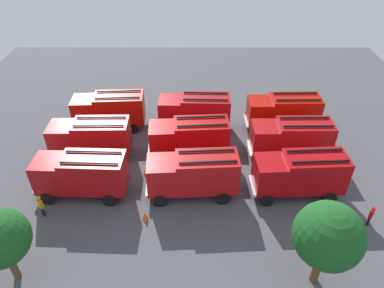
% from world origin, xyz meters
% --- Properties ---
extents(ground_plane, '(55.10, 55.10, 0.00)m').
position_xyz_m(ground_plane, '(0.00, 0.00, 0.00)').
color(ground_plane, '#4C4C51').
extents(fire_truck_0, '(7.24, 2.84, 3.88)m').
position_xyz_m(fire_truck_0, '(-9.11, -4.51, 2.15)').
color(fire_truck_0, '#B70F05').
rests_on(fire_truck_0, ground).
extents(fire_truck_1, '(7.28, 2.96, 3.88)m').
position_xyz_m(fire_truck_1, '(-0.28, -4.61, 2.15)').
color(fire_truck_1, '#B20F13').
rests_on(fire_truck_1, ground).
extents(fire_truck_2, '(7.32, 3.07, 3.88)m').
position_xyz_m(fire_truck_2, '(8.30, -4.89, 2.15)').
color(fire_truck_2, '#AC1108').
rests_on(fire_truck_2, ground).
extents(fire_truck_3, '(7.22, 2.81, 3.88)m').
position_xyz_m(fire_truck_3, '(-8.84, 0.06, 2.15)').
color(fire_truck_3, '#AF1012').
rests_on(fire_truck_3, ground).
extents(fire_truck_4, '(7.34, 3.12, 3.88)m').
position_xyz_m(fire_truck_4, '(0.22, -0.01, 2.15)').
color(fire_truck_4, '#BC090A').
rests_on(fire_truck_4, ground).
extents(fire_truck_5, '(7.24, 2.85, 3.88)m').
position_xyz_m(fire_truck_5, '(9.03, -0.01, 2.15)').
color(fire_truck_5, '#AF1315').
rests_on(fire_truck_5, ground).
extents(fire_truck_6, '(7.32, 3.07, 3.88)m').
position_xyz_m(fire_truck_6, '(-8.41, 4.85, 2.15)').
color(fire_truck_6, '#AE0A0D').
rests_on(fire_truck_6, ground).
extents(fire_truck_7, '(7.33, 3.09, 3.88)m').
position_xyz_m(fire_truck_7, '(-0.11, 4.92, 2.15)').
color(fire_truck_7, red).
rests_on(fire_truck_7, ground).
extents(fire_truck_8, '(7.28, 2.97, 3.88)m').
position_xyz_m(fire_truck_8, '(8.59, 4.93, 2.15)').
color(fire_truck_8, '#AB0E11').
rests_on(fire_truck_8, ground).
extents(firefighter_0, '(0.46, 0.47, 1.74)m').
position_xyz_m(firefighter_0, '(-12.95, 8.13, 0.98)').
color(firefighter_0, black).
rests_on(firefighter_0, ground).
extents(firefighter_1, '(0.44, 0.48, 1.64)m').
position_xyz_m(firefighter_1, '(13.04, -7.23, 0.91)').
color(firefighter_1, black).
rests_on(firefighter_1, ground).
extents(firefighter_2, '(0.48, 0.46, 1.82)m').
position_xyz_m(firefighter_2, '(11.21, 7.27, 1.03)').
color(firefighter_2, black).
rests_on(firefighter_2, ground).
extents(firefighter_3, '(0.47, 0.34, 1.82)m').
position_xyz_m(firefighter_3, '(13.13, 2.91, 1.03)').
color(firefighter_3, black).
rests_on(firefighter_3, ground).
extents(tree_0, '(4.03, 4.03, 6.25)m').
position_xyz_m(tree_0, '(-7.70, 12.65, 4.21)').
color(tree_0, brown).
rests_on(tree_0, ground).
extents(traffic_cone_0, '(0.48, 0.48, 0.69)m').
position_xyz_m(traffic_cone_0, '(3.49, 7.65, 0.34)').
color(traffic_cone_0, '#F2600C').
rests_on(traffic_cone_0, ground).
extents(traffic_cone_1, '(0.39, 0.39, 0.56)m').
position_xyz_m(traffic_cone_1, '(-10.48, 2.34, 0.28)').
color(traffic_cone_1, '#F2600C').
rests_on(traffic_cone_1, ground).
extents(traffic_cone_2, '(0.47, 0.47, 0.68)m').
position_xyz_m(traffic_cone_2, '(3.99, 2.57, 0.34)').
color(traffic_cone_2, '#F2600C').
rests_on(traffic_cone_2, ground).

